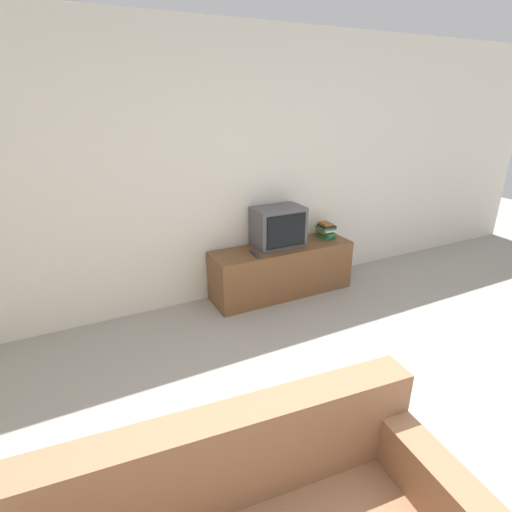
{
  "coord_description": "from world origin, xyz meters",
  "views": [
    {
      "loc": [
        -1.41,
        -0.56,
        1.95
      ],
      "look_at": [
        0.05,
        2.33,
        0.67
      ],
      "focal_mm": 28.0,
      "sensor_mm": 36.0,
      "label": 1
    }
  ],
  "objects_px": {
    "tv_stand": "(282,270)",
    "remote_on_stand": "(255,254)",
    "television": "(278,227)",
    "book_stack": "(326,230)"
  },
  "relations": [
    {
      "from": "book_stack",
      "to": "tv_stand",
      "type": "bearing_deg",
      "value": -175.77
    },
    {
      "from": "television",
      "to": "book_stack",
      "type": "distance_m",
      "value": 0.61
    },
    {
      "from": "television",
      "to": "remote_on_stand",
      "type": "height_order",
      "value": "television"
    },
    {
      "from": "tv_stand",
      "to": "remote_on_stand",
      "type": "distance_m",
      "value": 0.46
    },
    {
      "from": "tv_stand",
      "to": "remote_on_stand",
      "type": "bearing_deg",
      "value": -167.1
    },
    {
      "from": "tv_stand",
      "to": "book_stack",
      "type": "height_order",
      "value": "book_stack"
    },
    {
      "from": "television",
      "to": "book_stack",
      "type": "bearing_deg",
      "value": -1.28
    },
    {
      "from": "remote_on_stand",
      "to": "book_stack",
      "type": "bearing_deg",
      "value": 7.63
    },
    {
      "from": "tv_stand",
      "to": "television",
      "type": "bearing_deg",
      "value": 110.66
    },
    {
      "from": "remote_on_stand",
      "to": "television",
      "type": "bearing_deg",
      "value": 22.12
    }
  ]
}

